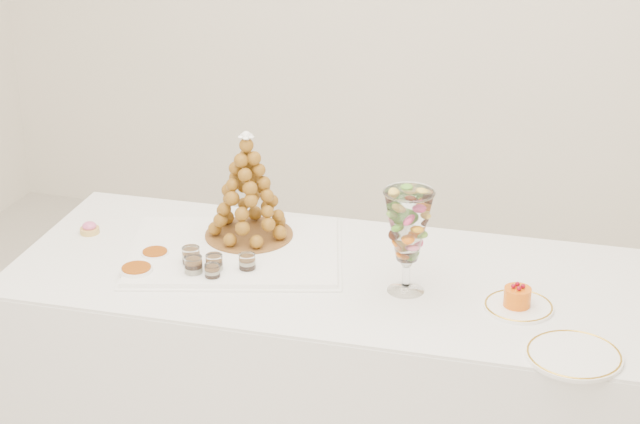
% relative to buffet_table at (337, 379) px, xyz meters
% --- Properties ---
extents(buffet_table, '(2.05, 0.93, 0.76)m').
position_rel_buffet_table_xyz_m(buffet_table, '(0.00, 0.00, 0.00)').
color(buffet_table, white).
rests_on(buffet_table, ground).
extents(lace_tray, '(0.76, 0.65, 0.02)m').
position_rel_buffet_table_xyz_m(lace_tray, '(-0.35, 0.02, 0.39)').
color(lace_tray, white).
rests_on(lace_tray, buffet_table).
extents(macaron_vase, '(0.14, 0.14, 0.31)m').
position_rel_buffet_table_xyz_m(macaron_vase, '(0.22, -0.05, 0.59)').
color(macaron_vase, white).
rests_on(macaron_vase, buffet_table).
extents(cake_plate, '(0.20, 0.20, 0.01)m').
position_rel_buffet_table_xyz_m(cake_plate, '(0.56, -0.05, 0.39)').
color(cake_plate, white).
rests_on(cake_plate, buffet_table).
extents(spare_plate, '(0.26, 0.26, 0.01)m').
position_rel_buffet_table_xyz_m(spare_plate, '(0.73, -0.27, 0.39)').
color(spare_plate, white).
rests_on(spare_plate, buffet_table).
extents(pink_tart, '(0.06, 0.06, 0.04)m').
position_rel_buffet_table_xyz_m(pink_tart, '(-0.86, 0.02, 0.40)').
color(pink_tart, tan).
rests_on(pink_tart, buffet_table).
extents(verrine_a, '(0.06, 0.06, 0.07)m').
position_rel_buffet_table_xyz_m(verrine_a, '(-0.43, -0.12, 0.42)').
color(verrine_a, white).
rests_on(verrine_a, buffet_table).
extents(verrine_b, '(0.07, 0.07, 0.07)m').
position_rel_buffet_table_xyz_m(verrine_b, '(-0.35, -0.13, 0.42)').
color(verrine_b, white).
rests_on(verrine_b, buffet_table).
extents(verrine_c, '(0.05, 0.05, 0.07)m').
position_rel_buffet_table_xyz_m(verrine_c, '(-0.26, -0.10, 0.42)').
color(verrine_c, white).
rests_on(verrine_c, buffet_table).
extents(verrine_d, '(0.06, 0.06, 0.07)m').
position_rel_buffet_table_xyz_m(verrine_d, '(-0.40, -0.17, 0.42)').
color(verrine_d, white).
rests_on(verrine_d, buffet_table).
extents(verrine_e, '(0.05, 0.05, 0.06)m').
position_rel_buffet_table_xyz_m(verrine_e, '(-0.34, -0.18, 0.41)').
color(verrine_e, white).
rests_on(verrine_e, buffet_table).
extents(ramekin_back, '(0.09, 0.09, 0.03)m').
position_rel_buffet_table_xyz_m(ramekin_back, '(-0.57, -0.09, 0.39)').
color(ramekin_back, white).
rests_on(ramekin_back, buffet_table).
extents(ramekin_front, '(0.10, 0.10, 0.03)m').
position_rel_buffet_table_xyz_m(ramekin_front, '(-0.57, -0.22, 0.40)').
color(ramekin_front, white).
rests_on(ramekin_front, buffet_table).
extents(croquembouche, '(0.28, 0.28, 0.35)m').
position_rel_buffet_table_xyz_m(croquembouche, '(-0.34, 0.12, 0.58)').
color(croquembouche, brown).
rests_on(croquembouche, lace_tray).
extents(mousse_cake, '(0.08, 0.08, 0.07)m').
position_rel_buffet_table_xyz_m(mousse_cake, '(0.55, -0.05, 0.42)').
color(mousse_cake, '#E7600A').
rests_on(mousse_cake, cake_plate).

